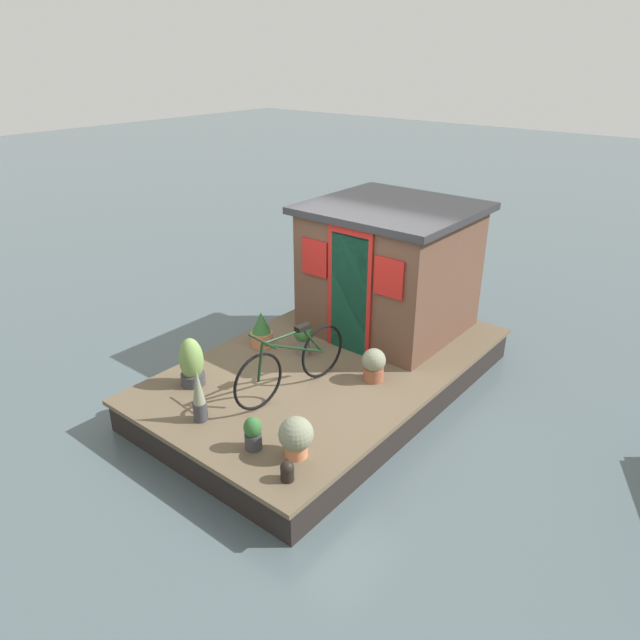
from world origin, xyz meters
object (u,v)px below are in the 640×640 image
houseboat_cabin (389,268)px  potted_plant_mint (261,330)px  bicycle (292,363)px  mooring_bollard (287,471)px  potted_plant_basil (192,363)px  potted_plant_ivy (374,364)px  potted_plant_succulent (253,433)px  potted_plant_lavender (296,436)px  potted_plant_thyme (199,396)px  potted_plant_geranium (303,336)px

houseboat_cabin → potted_plant_mint: houseboat_cabin is taller
bicycle → mooring_bollard: 1.70m
potted_plant_basil → potted_plant_ivy: bearing=-48.1°
potted_plant_basil → mooring_bollard: potted_plant_basil is taller
potted_plant_ivy → bicycle: bearing=144.2°
bicycle → potted_plant_ivy: (0.87, -0.63, -0.17)m
potted_plant_basil → potted_plant_succulent: bearing=-106.4°
potted_plant_lavender → potted_plant_basil: potted_plant_basil is taller
bicycle → mooring_bollard: bicycle is taller
potted_plant_basil → mooring_bollard: bearing=-105.6°
potted_plant_mint → potted_plant_ivy: bearing=-83.0°
potted_plant_lavender → mooring_bollard: potted_plant_lavender is taller
bicycle → potted_plant_lavender: bearing=-136.5°
mooring_bollard → potted_plant_thyme: bearing=84.6°
potted_plant_basil → potted_plant_succulent: size_ratio=1.69×
bicycle → potted_plant_succulent: (-1.13, -0.44, -0.21)m
potted_plant_basil → mooring_bollard: size_ratio=2.95×
potted_plant_lavender → mooring_bollard: size_ratio=2.10×
potted_plant_thyme → houseboat_cabin: bearing=-4.7°
potted_plant_ivy → potted_plant_succulent: potted_plant_ivy is taller
potted_plant_lavender → potted_plant_mint: bearing=52.3°
potted_plant_geranium → potted_plant_succulent: size_ratio=1.20×
potted_plant_basil → potted_plant_geranium: 1.62m
potted_plant_basil → potted_plant_thyme: potted_plant_thyme is taller
potted_plant_geranium → potted_plant_ivy: size_ratio=1.04×
houseboat_cabin → potted_plant_lavender: houseboat_cabin is taller
potted_plant_basil → bicycle: bearing=-58.3°
bicycle → potted_plant_mint: bearing=60.8°
potted_plant_ivy → potted_plant_thyme: potted_plant_thyme is taller
potted_plant_mint → potted_plant_geranium: potted_plant_mint is taller
houseboat_cabin → potted_plant_basil: 3.23m
potted_plant_ivy → potted_plant_thyme: (-2.02, 1.04, 0.10)m
houseboat_cabin → potted_plant_lavender: size_ratio=4.88×
potted_plant_mint → potted_plant_basil: 1.33m
potted_plant_mint → potted_plant_ivy: potted_plant_mint is taller
houseboat_cabin → potted_plant_basil: bearing=162.0°
potted_plant_lavender → potted_plant_thyme: bearing=99.1°
potted_plant_ivy → potted_plant_succulent: 2.01m
houseboat_cabin → bicycle: houseboat_cabin is taller
potted_plant_mint → potted_plant_thyme: (-1.80, -0.76, 0.07)m
potted_plant_lavender → potted_plant_geranium: potted_plant_lavender is taller
potted_plant_thyme → mooring_bollard: (-0.14, -1.48, -0.21)m
potted_plant_lavender → potted_plant_basil: bearing=82.6°
houseboat_cabin → mooring_bollard: size_ratio=10.24×
bicycle → mooring_bollard: size_ratio=8.10×
bicycle → potted_plant_geranium: size_ratio=3.89×
potted_plant_lavender → potted_plant_ivy: 1.83m
potted_plant_ivy → mooring_bollard: (-2.16, -0.44, -0.11)m
bicycle → potted_plant_ivy: bicycle is taller
potted_plant_lavender → potted_plant_ivy: potted_plant_lavender is taller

